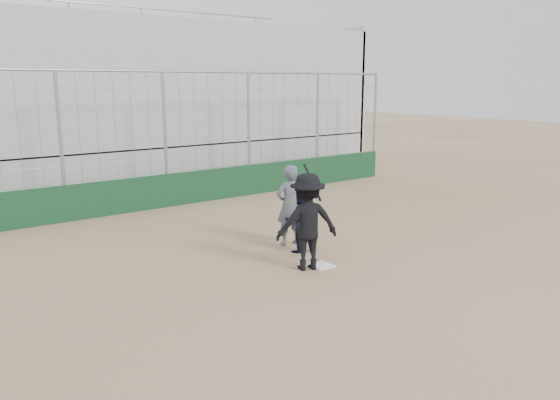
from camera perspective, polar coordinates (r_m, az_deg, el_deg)
ground at (r=11.29m, az=4.36°, el=-6.91°), size 90.00×90.00×0.00m
home_plate at (r=11.29m, az=4.36°, el=-6.86°), size 0.44×0.44×0.02m
backstop at (r=16.77m, az=-11.74°, el=2.57°), size 18.10×0.25×4.04m
bleachers at (r=21.13m, az=-17.94°, el=9.54°), size 20.25×6.70×6.98m
batter_at_plate at (r=10.87m, az=2.87°, el=-2.28°), size 1.44×1.15×2.08m
catcher_crouched at (r=12.04m, az=2.09°, el=-3.24°), size 0.83×0.74×0.98m
umpire at (r=12.51m, az=0.98°, el=-0.97°), size 0.72×0.50×1.68m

